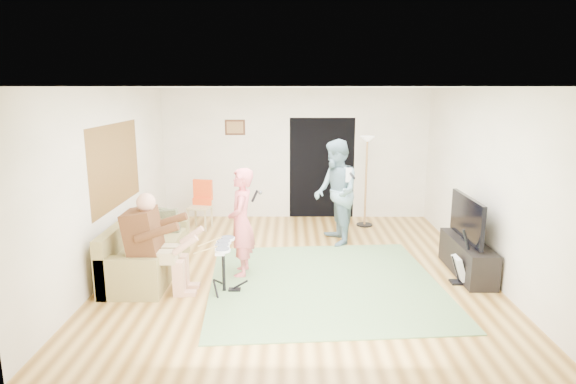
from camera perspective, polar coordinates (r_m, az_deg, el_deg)
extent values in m
plane|color=brown|center=(7.45, 1.11, -8.95)|extent=(6.00, 6.00, 0.00)
plane|color=white|center=(6.95, 1.20, 12.30)|extent=(6.00, 6.00, 0.00)
plane|color=brown|center=(7.70, -19.75, 2.99)|extent=(0.00, 2.05, 2.05)
plane|color=black|center=(10.09, 4.03, 2.83)|extent=(2.10, 0.00, 2.10)
cube|color=#3F2314|center=(10.04, -6.30, 7.62)|extent=(0.42, 0.03, 0.32)
cube|color=#5A7D4C|center=(6.90, 4.34, -10.70)|extent=(3.41, 3.41, 0.02)
cube|color=olive|center=(7.46, -16.18, -7.80)|extent=(0.81, 1.61, 0.40)
cube|color=olive|center=(7.49, -18.79, -6.22)|extent=(0.15, 1.99, 0.81)
cube|color=olive|center=(8.25, -14.47, -5.14)|extent=(0.81, 0.19, 0.57)
cube|color=olive|center=(6.63, -18.41, -9.72)|extent=(0.81, 0.19, 0.57)
cube|color=#512D16|center=(6.63, -16.81, -4.71)|extent=(0.38, 0.49, 0.63)
sphere|color=tan|center=(6.51, -16.47, -1.19)|extent=(0.25, 0.25, 0.25)
cylinder|color=black|center=(6.56, -7.64, -8.95)|extent=(0.04, 0.04, 0.62)
cube|color=silver|center=(6.46, -7.71, -6.46)|extent=(0.12, 0.62, 0.04)
imported|color=#D95E65|center=(6.98, -5.56, -3.61)|extent=(0.38, 0.58, 1.58)
imported|color=slate|center=(8.37, 5.69, -0.06)|extent=(0.84, 1.00, 1.84)
cube|color=black|center=(7.29, 19.51, -10.04)|extent=(0.22, 0.18, 0.03)
cube|color=silver|center=(7.22, 19.62, -8.49)|extent=(0.17, 0.25, 0.34)
cylinder|color=black|center=(7.14, 20.49, -5.87)|extent=(0.18, 0.04, 0.44)
cylinder|color=black|center=(9.76, 9.04, -3.85)|extent=(0.32, 0.32, 0.03)
cylinder|color=#9E7344|center=(9.57, 9.21, 1.05)|extent=(0.04, 0.04, 1.69)
cone|color=white|center=(9.44, 9.39, 6.19)|extent=(0.28, 0.28, 0.11)
cube|color=tan|center=(9.48, -10.40, -1.80)|extent=(0.47, 0.47, 0.04)
cube|color=#FD531A|center=(9.58, -10.27, 0.27)|extent=(0.39, 0.15, 0.40)
cube|color=black|center=(7.61, 20.47, -7.27)|extent=(0.40, 1.40, 0.50)
cube|color=black|center=(7.43, 20.45, -2.91)|extent=(0.06, 1.20, 0.63)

